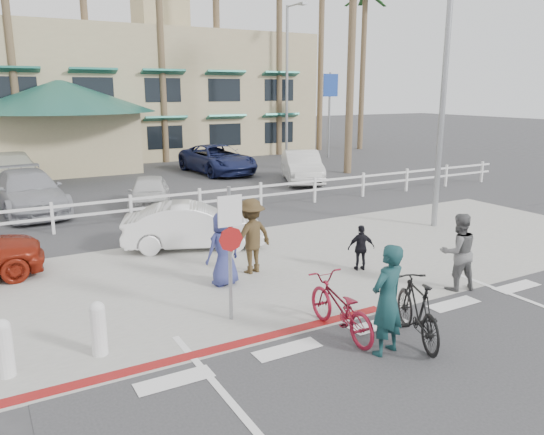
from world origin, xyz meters
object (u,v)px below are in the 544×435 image
sign_post (230,247)px  bike_black (418,310)px  car_white_sedan (193,226)px  bike_red (340,307)px

sign_post → bike_black: size_ratio=1.52×
sign_post → bike_black: bearing=-44.0°
sign_post → car_white_sedan: 5.03m
bike_red → bike_black: (1.03, -0.87, 0.05)m
car_white_sedan → bike_red: bearing=-156.3°
sign_post → bike_red: size_ratio=1.47×
bike_red → bike_black: size_ratio=1.04×
bike_red → car_white_sedan: (-0.33, 6.35, 0.11)m
bike_black → car_white_sedan: 7.35m
sign_post → car_white_sedan: (1.12, 4.83, -0.82)m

